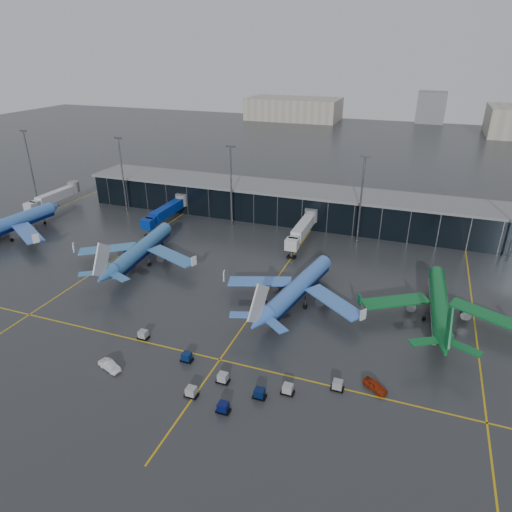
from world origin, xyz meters
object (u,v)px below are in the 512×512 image
(airliner_klm_near, at_px, (299,278))
(mobile_airstair, at_px, (260,306))
(airliner_klm_west, at_px, (6,217))
(airliner_aer_lingus, at_px, (441,293))
(baggage_carts, at_px, (229,378))
(service_van_red, at_px, (375,386))
(service_van_white, at_px, (110,366))
(airliner_arkefly, at_px, (141,240))

(airliner_klm_near, relative_size, mobile_airstair, 11.44)
(airliner_klm_west, bearing_deg, airliner_aer_lingus, 3.67)
(baggage_carts, distance_m, mobile_airstair, 24.39)
(airliner_klm_west, xyz_separation_m, airliner_aer_lingus, (121.17, -3.15, -0.78))
(service_van_red, height_order, service_van_white, service_van_white)
(airliner_arkefly, height_order, airliner_klm_near, airliner_arkefly)
(service_van_white, bearing_deg, airliner_arkefly, 44.07)
(airliner_aer_lingus, distance_m, mobile_airstair, 38.11)
(airliner_klm_near, distance_m, service_van_white, 43.20)
(airliner_klm_near, bearing_deg, mobile_airstair, -127.46)
(airliner_arkefly, height_order, mobile_airstair, airliner_arkefly)
(airliner_arkefly, height_order, service_van_red, airliner_arkefly)
(airliner_aer_lingus, height_order, baggage_carts, airliner_aer_lingus)
(airliner_arkefly, xyz_separation_m, service_van_red, (64.51, -29.52, -5.41))
(airliner_arkefly, distance_m, service_van_red, 71.15)
(mobile_airstair, bearing_deg, baggage_carts, -83.38)
(baggage_carts, bearing_deg, mobile_airstair, 97.10)
(airliner_klm_near, bearing_deg, baggage_carts, -86.86)
(airliner_aer_lingus, bearing_deg, service_van_red, -112.17)
(mobile_airstair, xyz_separation_m, service_van_red, (26.80, -17.38, -0.00))
(mobile_airstair, distance_m, service_van_red, 31.95)
(airliner_klm_west, distance_m, airliner_klm_near, 91.86)
(airliner_klm_near, xyz_separation_m, service_van_red, (19.94, -23.60, -5.29))
(airliner_aer_lingus, relative_size, service_van_white, 8.00)
(airliner_arkefly, relative_size, service_van_white, 8.38)
(service_van_white, bearing_deg, service_van_red, -57.65)
(airliner_klm_near, height_order, service_van_white, airliner_klm_near)
(airliner_klm_west, relative_size, airliner_klm_near, 1.10)
(airliner_aer_lingus, bearing_deg, airliner_klm_west, 175.77)
(mobile_airstair, bearing_deg, airliner_aer_lingus, 14.77)
(airliner_klm_west, bearing_deg, baggage_carts, -17.86)
(airliner_klm_west, distance_m, service_van_white, 78.48)
(airliner_arkefly, relative_size, airliner_klm_near, 1.02)
(airliner_arkefly, relative_size, mobile_airstair, 11.66)
(baggage_carts, xyz_separation_m, service_van_red, (23.79, 6.82, 0.01))
(airliner_klm_west, distance_m, airliner_aer_lingus, 121.21)
(mobile_airstair, distance_m, service_van_white, 33.86)
(airliner_klm_west, height_order, service_van_white, airliner_klm_west)
(airliner_arkefly, xyz_separation_m, service_van_white, (19.32, -40.57, -5.38))
(service_van_white, bearing_deg, airliner_klm_west, 76.58)
(airliner_klm_west, xyz_separation_m, airliner_klm_near, (91.60, -6.86, -0.61))
(service_van_red, xyz_separation_m, service_van_white, (-45.20, -11.05, 0.02))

